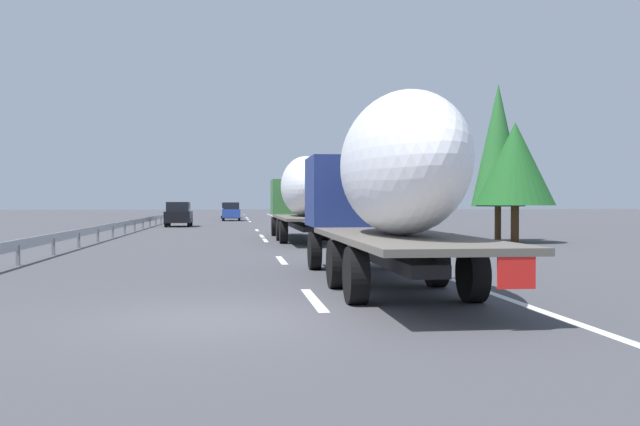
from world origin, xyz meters
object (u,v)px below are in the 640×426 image
truck_lead (302,192)px  car_silver_hatch (229,210)px  road_sign (318,199)px  truck_trailing (386,180)px  car_blue_sedan (231,211)px  car_black_suv (179,214)px

truck_lead → car_silver_hatch: (48.78, 3.84, -1.41)m
car_silver_hatch → road_sign: (-29.09, -6.94, 1.20)m
road_sign → car_silver_hatch: bearing=13.4°
road_sign → truck_trailing: bearing=175.4°
car_blue_sedan → truck_lead: bearing=-174.5°
car_black_suv → truck_lead: bearing=-159.8°
car_black_suv → truck_trailing: bearing=-169.3°
car_black_suv → road_sign: size_ratio=1.32×
car_blue_sedan → truck_trailing: bearing=-176.4°
car_blue_sedan → road_sign: road_sign is taller
truck_trailing → car_black_suv: size_ratio=2.97×
car_silver_hatch → car_black_suv: car_black_suv is taller
road_sign → car_blue_sedan: bearing=20.9°
car_silver_hatch → car_black_suv: size_ratio=1.04×
truck_lead → road_sign: size_ratio=4.43×
car_silver_hatch → car_black_suv: bearing=172.7°
car_blue_sedan → car_black_suv: car_black_suv is taller
car_blue_sedan → road_sign: size_ratio=1.44×
truck_lead → car_black_suv: (20.31, 7.48, -1.39)m
car_black_suv → road_sign: (-0.63, -10.58, 1.18)m
truck_trailing → car_blue_sedan: truck_trailing is taller
road_sign → car_black_suv: bearing=86.6°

